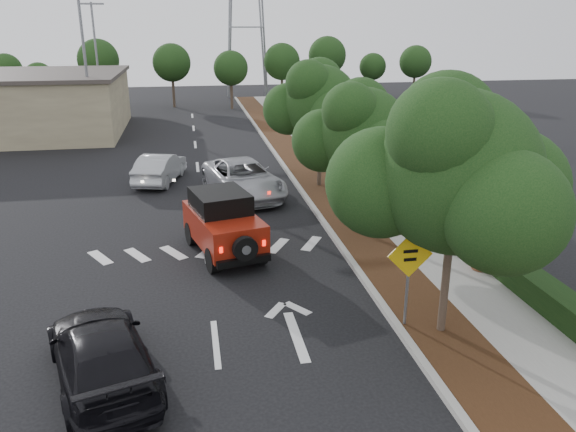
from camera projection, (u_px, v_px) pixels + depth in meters
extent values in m
plane|color=black|center=(216.00, 344.00, 13.66)|extent=(120.00, 120.00, 0.00)
cube|color=#9E9B93|center=(303.00, 193.00, 25.57)|extent=(0.20, 70.00, 0.15)
cube|color=black|center=(324.00, 192.00, 25.74)|extent=(1.80, 70.00, 0.12)
cube|color=gray|center=(364.00, 190.00, 26.05)|extent=(2.00, 70.00, 0.12)
cube|color=black|center=(393.00, 181.00, 26.17)|extent=(0.80, 70.00, 0.80)
cylinder|color=black|center=(192.00, 234.00, 19.66)|extent=(0.47, 0.85, 0.81)
cylinder|color=black|center=(234.00, 227.00, 20.27)|extent=(0.47, 0.85, 0.81)
cylinder|color=black|center=(213.00, 260.00, 17.46)|extent=(0.47, 0.85, 0.81)
cylinder|color=black|center=(260.00, 252.00, 18.07)|extent=(0.47, 0.85, 0.81)
cube|color=maroon|center=(224.00, 227.00, 18.68)|extent=(2.67, 4.08, 1.01)
cube|color=black|center=(220.00, 201.00, 18.67)|extent=(2.13, 2.40, 0.65)
cube|color=maroon|center=(211.00, 217.00, 19.93)|extent=(1.81, 1.41, 0.83)
cube|color=black|center=(244.00, 261.00, 17.14)|extent=(1.72, 0.60, 0.22)
cylinder|color=black|center=(245.00, 249.00, 16.87)|extent=(0.80, 0.40, 0.77)
cube|color=#FF190C|center=(221.00, 250.00, 16.78)|extent=(0.11, 0.06, 0.18)
cube|color=#FF190C|center=(264.00, 243.00, 17.31)|extent=(0.11, 0.06, 0.18)
imported|color=#A4A6AC|center=(243.00, 179.00, 25.14)|extent=(3.80, 6.14, 1.59)
imported|color=black|center=(101.00, 354.00, 12.01)|extent=(3.23, 5.11, 1.38)
imported|color=#A4A7AB|center=(160.00, 168.00, 27.33)|extent=(2.58, 4.55, 1.42)
imported|color=#A0A3A8|center=(81.00, 130.00, 36.66)|extent=(4.45, 1.87, 1.50)
cylinder|color=slate|center=(407.00, 283.00, 13.96)|extent=(0.08, 0.08, 2.28)
cube|color=yellow|center=(410.00, 255.00, 13.68)|extent=(1.17, 0.03, 1.17)
cube|color=black|center=(411.00, 251.00, 13.63)|extent=(0.37, 0.01, 0.08)
cube|color=black|center=(410.00, 260.00, 13.70)|extent=(0.33, 0.01, 0.08)
cylinder|color=brown|center=(482.00, 260.00, 17.43)|extent=(0.64, 0.64, 0.59)
sphere|color=black|center=(484.00, 243.00, 17.25)|extent=(0.74, 0.74, 0.74)
imported|color=black|center=(484.00, 241.00, 17.22)|extent=(0.67, 0.59, 0.70)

